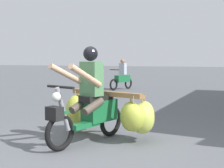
# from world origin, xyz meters

# --- Properties ---
(ground_plane) EXTENTS (120.00, 120.00, 0.00)m
(ground_plane) POSITION_xyz_m (0.00, 0.00, 0.00)
(ground_plane) COLOR #56595E
(motorbike_main_loaded) EXTENTS (1.83, 1.95, 1.58)m
(motorbike_main_loaded) POSITION_xyz_m (-0.41, 1.09, 0.49)
(motorbike_main_loaded) COLOR black
(motorbike_main_loaded) RESTS_ON ground
(motorbike_distant_ahead_right) EXTENTS (0.65, 1.58, 1.40)m
(motorbike_distant_ahead_right) POSITION_xyz_m (-3.40, 9.68, 0.57)
(motorbike_distant_ahead_right) COLOR black
(motorbike_distant_ahead_right) RESTS_ON ground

